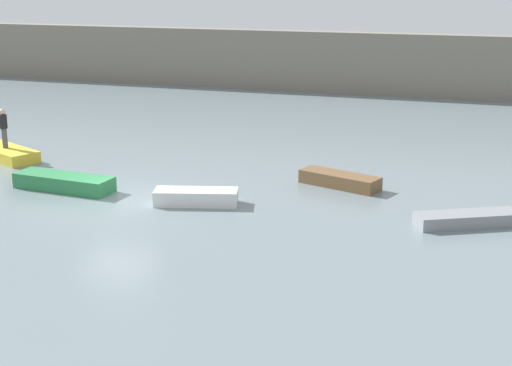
# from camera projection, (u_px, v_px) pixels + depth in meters

# --- Properties ---
(ground_plane) EXTENTS (120.00, 120.00, 0.00)m
(ground_plane) POSITION_uv_depth(u_px,v_px,m) (116.00, 200.00, 25.92)
(ground_plane) COLOR slate
(embankment_wall) EXTENTS (80.00, 1.20, 3.80)m
(embankment_wall) POSITION_uv_depth(u_px,v_px,m) (302.00, 61.00, 48.44)
(embankment_wall) COLOR gray
(embankment_wall) RESTS_ON ground_plane
(rowboat_yellow) EXTENTS (3.53, 2.60, 0.46)m
(rowboat_yellow) POSITION_uv_depth(u_px,v_px,m) (6.00, 153.00, 31.43)
(rowboat_yellow) COLOR gold
(rowboat_yellow) RESTS_ON ground_plane
(rowboat_green) EXTENTS (3.78, 1.40, 0.55)m
(rowboat_green) POSITION_uv_depth(u_px,v_px,m) (64.00, 182.00, 27.01)
(rowboat_green) COLOR #2D7F47
(rowboat_green) RESTS_ON ground_plane
(rowboat_white) EXTENTS (2.92, 1.61, 0.51)m
(rowboat_white) POSITION_uv_depth(u_px,v_px,m) (196.00, 197.00, 25.36)
(rowboat_white) COLOR white
(rowboat_white) RESTS_ON ground_plane
(rowboat_brown) EXTENTS (3.13, 1.85, 0.49)m
(rowboat_brown) POSITION_uv_depth(u_px,v_px,m) (340.00, 180.00, 27.43)
(rowboat_brown) COLOR brown
(rowboat_brown) RESTS_ON ground_plane
(rowboat_grey) EXTENTS (3.29, 2.30, 0.40)m
(rowboat_grey) POSITION_uv_depth(u_px,v_px,m) (468.00, 219.00, 23.33)
(rowboat_grey) COLOR gray
(rowboat_grey) RESTS_ON ground_plane
(person_dark_shirt) EXTENTS (0.32, 0.32, 1.64)m
(person_dark_shirt) POSITION_uv_depth(u_px,v_px,m) (4.00, 126.00, 31.12)
(person_dark_shirt) COLOR #4C4C56
(person_dark_shirt) RESTS_ON rowboat_yellow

